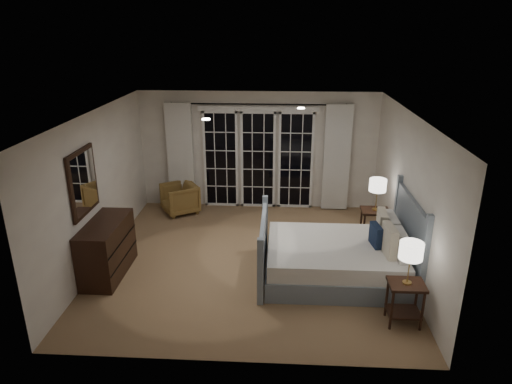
# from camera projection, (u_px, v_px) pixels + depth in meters

# --- Properties ---
(floor) EXTENTS (5.00, 5.00, 0.00)m
(floor) POSITION_uv_depth(u_px,v_px,m) (250.00, 260.00, 7.77)
(floor) COLOR #8C624B
(floor) RESTS_ON ground
(ceiling) EXTENTS (5.00, 5.00, 0.00)m
(ceiling) POSITION_uv_depth(u_px,v_px,m) (249.00, 114.00, 6.90)
(ceiling) COLOR white
(ceiling) RESTS_ON wall_back
(wall_left) EXTENTS (0.02, 5.00, 2.50)m
(wall_left) POSITION_uv_depth(u_px,v_px,m) (98.00, 188.00, 7.47)
(wall_left) COLOR white
(wall_left) RESTS_ON floor
(wall_right) EXTENTS (0.02, 5.00, 2.50)m
(wall_right) POSITION_uv_depth(u_px,v_px,m) (407.00, 194.00, 7.20)
(wall_right) COLOR white
(wall_right) RESTS_ON floor
(wall_back) EXTENTS (5.00, 0.02, 2.50)m
(wall_back) POSITION_uv_depth(u_px,v_px,m) (258.00, 151.00, 9.68)
(wall_back) COLOR white
(wall_back) RESTS_ON floor
(wall_front) EXTENTS (5.00, 0.02, 2.50)m
(wall_front) POSITION_uv_depth(u_px,v_px,m) (234.00, 270.00, 5.00)
(wall_front) COLOR white
(wall_front) RESTS_ON floor
(french_doors) EXTENTS (2.50, 0.04, 2.20)m
(french_doors) POSITION_uv_depth(u_px,v_px,m) (258.00, 159.00, 9.70)
(french_doors) COLOR black
(french_doors) RESTS_ON wall_back
(curtain_rod) EXTENTS (3.50, 0.03, 0.03)m
(curtain_rod) POSITION_uv_depth(u_px,v_px,m) (258.00, 104.00, 9.24)
(curtain_rod) COLOR black
(curtain_rod) RESTS_ON wall_back
(curtain_left) EXTENTS (0.55, 0.10, 2.25)m
(curtain_left) POSITION_uv_depth(u_px,v_px,m) (180.00, 156.00, 9.69)
(curtain_left) COLOR silver
(curtain_left) RESTS_ON curtain_rod
(curtain_right) EXTENTS (0.55, 0.10, 2.25)m
(curtain_right) POSITION_uv_depth(u_px,v_px,m) (337.00, 158.00, 9.51)
(curtain_right) COLOR silver
(curtain_right) RESTS_ON curtain_rod
(downlight_a) EXTENTS (0.12, 0.12, 0.01)m
(downlight_a) POSITION_uv_depth(u_px,v_px,m) (301.00, 108.00, 7.43)
(downlight_a) COLOR white
(downlight_a) RESTS_ON ceiling
(downlight_b) EXTENTS (0.12, 0.12, 0.01)m
(downlight_b) POSITION_uv_depth(u_px,v_px,m) (206.00, 119.00, 6.57)
(downlight_b) COLOR white
(downlight_b) RESTS_ON ceiling
(bed) EXTENTS (2.29, 1.65, 1.34)m
(bed) POSITION_uv_depth(u_px,v_px,m) (338.00, 258.00, 7.16)
(bed) COLOR slate
(bed) RESTS_ON floor
(nightstand_left) EXTENTS (0.47, 0.37, 0.61)m
(nightstand_left) POSITION_uv_depth(u_px,v_px,m) (405.00, 297.00, 6.01)
(nightstand_left) COLOR black
(nightstand_left) RESTS_ON floor
(nightstand_right) EXTENTS (0.50, 0.40, 0.64)m
(nightstand_right) POSITION_uv_depth(u_px,v_px,m) (374.00, 221.00, 8.26)
(nightstand_right) COLOR black
(nightstand_right) RESTS_ON floor
(lamp_left) EXTENTS (0.30, 0.30, 0.59)m
(lamp_left) POSITION_uv_depth(u_px,v_px,m) (411.00, 251.00, 5.77)
(lamp_left) COLOR tan
(lamp_left) RESTS_ON nightstand_left
(lamp_right) EXTENTS (0.30, 0.30, 0.58)m
(lamp_right) POSITION_uv_depth(u_px,v_px,m) (378.00, 185.00, 8.02)
(lamp_right) COLOR tan
(lamp_right) RESTS_ON nightstand_right
(armchair) EXTENTS (0.94, 0.94, 0.63)m
(armchair) POSITION_uv_depth(u_px,v_px,m) (180.00, 198.00, 9.63)
(armchair) COLOR brown
(armchair) RESTS_ON floor
(dresser) EXTENTS (0.53, 1.26, 0.89)m
(dresser) POSITION_uv_depth(u_px,v_px,m) (107.00, 249.00, 7.20)
(dresser) COLOR black
(dresser) RESTS_ON floor
(mirror) EXTENTS (0.05, 0.85, 1.00)m
(mirror) POSITION_uv_depth(u_px,v_px,m) (83.00, 182.00, 6.83)
(mirror) COLOR black
(mirror) RESTS_ON wall_left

